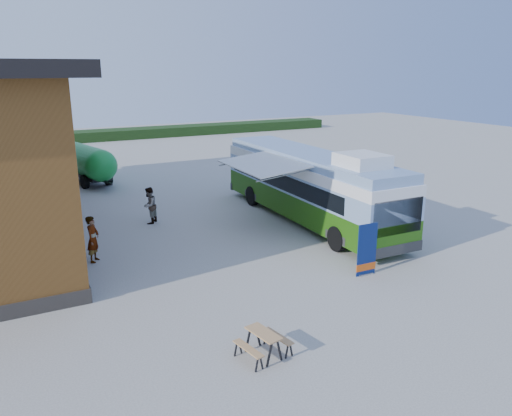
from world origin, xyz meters
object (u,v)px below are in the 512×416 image
bus (309,183)px  person_a (93,239)px  person_b (149,205)px  banner (367,254)px  picnic_table (263,338)px  slurry_tanker (87,162)px

bus → person_a: bearing=-175.1°
bus → person_b: size_ratio=7.19×
banner → person_a: bearing=146.1°
person_a → banner: bearing=-91.8°
bus → person_a: bus is taller
banner → picnic_table: banner is taller
bus → picnic_table: (-7.70, -9.55, -1.35)m
bus → slurry_tanker: size_ratio=1.94×
bus → slurry_tanker: 15.78m
bus → person_a: 10.41m
banner → slurry_tanker: (-6.24, 20.15, 0.62)m
banner → person_a: (-8.47, 5.96, 0.11)m
picnic_table → person_a: 9.28m
slurry_tanker → banner: bearing=-85.5°
bus → banner: bus is taller
bus → slurry_tanker: (-8.12, 13.53, -0.44)m
person_a → slurry_tanker: size_ratio=0.28×
banner → picnic_table: (-5.82, -2.93, -0.28)m
person_b → banner: bearing=68.9°
person_a → person_b: size_ratio=1.03×
person_a → person_b: person_a is taller
banner → person_a: size_ratio=1.07×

